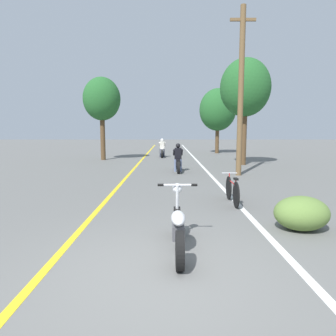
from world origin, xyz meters
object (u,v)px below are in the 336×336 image
at_px(roadside_tree_right_near, 246,88).
at_px(motorcycle_rider_lead, 178,161).
at_px(motorcycle_rider_far, 163,150).
at_px(bicycle_parked, 233,190).
at_px(roadside_tree_left, 102,100).
at_px(roadside_tree_right_far, 218,110).
at_px(motorcycle_foreground, 179,227).
at_px(utility_pole, 241,91).

height_order(roadside_tree_right_near, motorcycle_rider_lead, roadside_tree_right_near).
bearing_deg(motorcycle_rider_far, bicycle_parked, -81.12).
xyz_separation_m(roadside_tree_left, motorcycle_rider_lead, (4.91, -5.79, -3.52)).
height_order(roadside_tree_right_far, motorcycle_foreground, roadside_tree_right_far).
distance_m(utility_pole, motorcycle_rider_far, 10.24).
distance_m(utility_pole, roadside_tree_left, 10.35).
height_order(utility_pole, bicycle_parked, utility_pole).
relative_size(roadside_tree_right_far, motorcycle_rider_lead, 2.67).
relative_size(roadside_tree_right_far, motorcycle_rider_far, 2.74).
xyz_separation_m(motorcycle_rider_lead, motorcycle_rider_far, (-0.93, 7.80, 0.01)).
xyz_separation_m(motorcycle_rider_lead, bicycle_parked, (1.29, -6.43, -0.15)).
relative_size(motorcycle_rider_lead, bicycle_parked, 1.26).
relative_size(motorcycle_rider_far, bicycle_parked, 1.23).
height_order(roadside_tree_right_near, motorcycle_foreground, roadside_tree_right_near).
xyz_separation_m(roadside_tree_right_far, roadside_tree_left, (-8.71, -5.82, 0.30)).
height_order(motorcycle_foreground, bicycle_parked, motorcycle_foreground).
bearing_deg(motorcycle_rider_far, motorcycle_foreground, -87.99).
bearing_deg(roadside_tree_right_near, bicycle_parked, -105.71).
distance_m(motorcycle_foreground, motorcycle_rider_lead, 9.69).
distance_m(roadside_tree_left, motorcycle_foreground, 16.55).
relative_size(roadside_tree_right_far, bicycle_parked, 3.37).
bearing_deg(roadside_tree_right_far, bicycle_parked, -97.91).
bearing_deg(motorcycle_foreground, utility_pole, 70.44).
height_order(motorcycle_rider_lead, motorcycle_rider_far, motorcycle_rider_far).
relative_size(roadside_tree_right_far, motorcycle_foreground, 2.85).
xyz_separation_m(utility_pole, motorcycle_rider_far, (-3.62, 9.04, -3.19)).
distance_m(utility_pole, bicycle_parked, 6.34).
height_order(roadside_tree_right_near, roadside_tree_right_far, roadside_tree_right_near).
bearing_deg(roadside_tree_right_near, roadside_tree_right_far, 90.69).
bearing_deg(roadside_tree_left, bicycle_parked, -63.08).
distance_m(utility_pole, roadside_tree_right_near, 4.31).
xyz_separation_m(roadside_tree_right_near, motorcycle_foreground, (-4.22, -12.54, -3.98)).
xyz_separation_m(roadside_tree_right_near, motorcycle_rider_far, (-4.84, 4.95, -3.85)).
distance_m(roadside_tree_right_far, motorcycle_foreground, 21.95).
distance_m(motorcycle_foreground, motorcycle_rider_far, 17.50).
relative_size(utility_pole, roadside_tree_right_far, 1.30).
height_order(roadside_tree_left, motorcycle_rider_far, roadside_tree_left).
distance_m(motorcycle_foreground, bicycle_parked, 3.63).
bearing_deg(roadside_tree_left, motorcycle_rider_lead, -49.68).
bearing_deg(roadside_tree_right_far, motorcycle_rider_far, -141.16).
bearing_deg(motorcycle_foreground, motorcycle_rider_lead, 88.12).
xyz_separation_m(utility_pole, motorcycle_foreground, (-3.00, -8.45, -3.32)).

